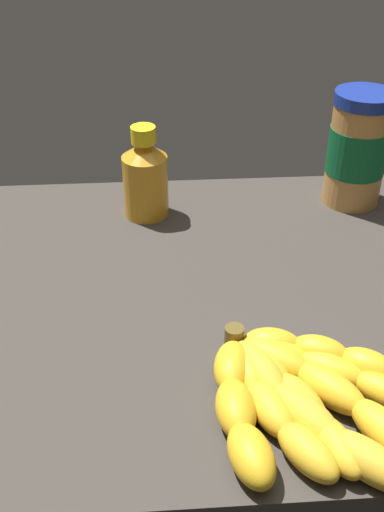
# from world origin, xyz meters

# --- Properties ---
(ground_plane) EXTENTS (0.91, 0.57, 0.05)m
(ground_plane) POSITION_xyz_m (0.00, 0.00, -0.02)
(ground_plane) COLOR #38332D
(banana_bunch) EXTENTS (0.20, 0.21, 0.04)m
(banana_bunch) POSITION_xyz_m (0.13, -0.18, 0.02)
(banana_bunch) COLOR gold
(banana_bunch) RESTS_ON ground_plane
(peanut_butter_jar) EXTENTS (0.08, 0.08, 0.16)m
(peanut_butter_jar) POSITION_xyz_m (0.29, 0.20, 0.08)
(peanut_butter_jar) COLOR #BF8442
(peanut_butter_jar) RESTS_ON ground_plane
(honey_bottle) EXTENTS (0.06, 0.06, 0.13)m
(honey_bottle) POSITION_xyz_m (-0.01, 0.18, 0.06)
(honey_bottle) COLOR orange
(honey_bottle) RESTS_ON ground_plane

